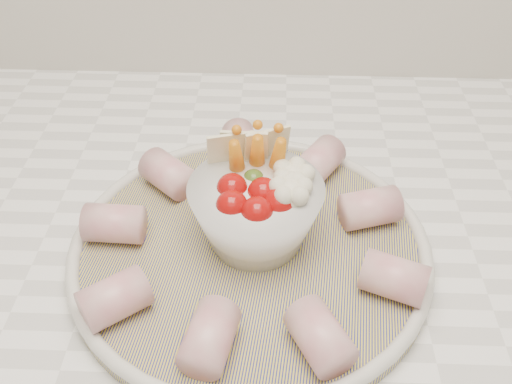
{
  "coord_description": "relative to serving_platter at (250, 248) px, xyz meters",
  "views": [
    {
      "loc": [
        -0.07,
        1.06,
        1.3
      ],
      "look_at": [
        -0.08,
        1.42,
        0.99
      ],
      "focal_mm": 40.0,
      "sensor_mm": 36.0,
      "label": 1
    }
  ],
  "objects": [
    {
      "name": "cured_meat_rolls",
      "position": [
        -0.0,
        0.0,
        0.02
      ],
      "size": [
        0.29,
        0.29,
        0.03
      ],
      "color": "#C05867",
      "rests_on": "serving_platter"
    },
    {
      "name": "serving_platter",
      "position": [
        0.0,
        0.0,
        0.0
      ],
      "size": [
        0.35,
        0.35,
        0.02
      ],
      "color": "navy",
      "rests_on": "kitchen_counter"
    },
    {
      "name": "veggie_bowl",
      "position": [
        0.01,
        0.01,
        0.04
      ],
      "size": [
        0.12,
        0.12,
        0.1
      ],
      "color": "white",
      "rests_on": "serving_platter"
    }
  ]
}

